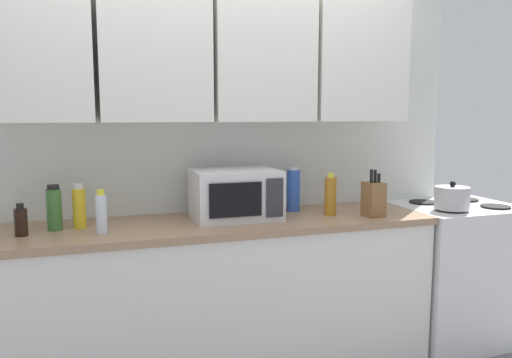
{
  "coord_description": "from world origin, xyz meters",
  "views": [
    {
      "loc": [
        -0.62,
        -2.93,
        1.49
      ],
      "look_at": [
        0.25,
        -0.25,
        1.12
      ],
      "focal_mm": 34.54,
      "sensor_mm": 36.0,
      "label": 1
    }
  ],
  "objects_px": {
    "kettle": "(452,198)",
    "bottle_yellow_mustard": "(79,207)",
    "microwave": "(235,194)",
    "bottle_clear_tall": "(101,213)",
    "knife_block": "(374,199)",
    "bottle_soy_dark": "(21,221)",
    "bottle_blue_cleaner": "(293,190)",
    "stove_range": "(455,271)",
    "bottle_amber_vinegar": "(330,196)",
    "bottle_green_oil": "(54,208)"
  },
  "relations": [
    {
      "from": "kettle",
      "to": "bottle_clear_tall",
      "type": "distance_m",
      "value": 2.06
    },
    {
      "from": "stove_range",
      "to": "bottle_clear_tall",
      "type": "distance_m",
      "value": 2.3
    },
    {
      "from": "kettle",
      "to": "bottle_amber_vinegar",
      "type": "xyz_separation_m",
      "value": [
        -0.77,
        0.12,
        0.03
      ]
    },
    {
      "from": "bottle_yellow_mustard",
      "to": "stove_range",
      "type": "bearing_deg",
      "value": -1.89
    },
    {
      "from": "stove_range",
      "to": "bottle_yellow_mustard",
      "type": "bearing_deg",
      "value": 178.11
    },
    {
      "from": "kettle",
      "to": "bottle_amber_vinegar",
      "type": "distance_m",
      "value": 0.78
    },
    {
      "from": "bottle_yellow_mustard",
      "to": "bottle_blue_cleaner",
      "type": "bearing_deg",
      "value": 3.76
    },
    {
      "from": "microwave",
      "to": "knife_block",
      "type": "distance_m",
      "value": 0.81
    },
    {
      "from": "kettle",
      "to": "bottle_yellow_mustard",
      "type": "relative_size",
      "value": 0.9
    },
    {
      "from": "bottle_clear_tall",
      "to": "bottle_yellow_mustard",
      "type": "distance_m",
      "value": 0.2
    },
    {
      "from": "knife_block",
      "to": "bottle_blue_cleaner",
      "type": "relative_size",
      "value": 1.02
    },
    {
      "from": "bottle_green_oil",
      "to": "stove_range",
      "type": "bearing_deg",
      "value": -1.33
    },
    {
      "from": "kettle",
      "to": "knife_block",
      "type": "distance_m",
      "value": 0.55
    },
    {
      "from": "stove_range",
      "to": "bottle_blue_cleaner",
      "type": "distance_m",
      "value": 1.26
    },
    {
      "from": "stove_range",
      "to": "bottle_yellow_mustard",
      "type": "xyz_separation_m",
      "value": [
        -2.34,
        0.08,
        0.56
      ]
    },
    {
      "from": "stove_range",
      "to": "kettle",
      "type": "bearing_deg",
      "value": -140.53
    },
    {
      "from": "kettle",
      "to": "bottle_blue_cleaner",
      "type": "xyz_separation_m",
      "value": [
        -0.93,
        0.3,
        0.05
      ]
    },
    {
      "from": "microwave",
      "to": "knife_block",
      "type": "height_order",
      "value": "microwave"
    },
    {
      "from": "bottle_clear_tall",
      "to": "bottle_soy_dark",
      "type": "height_order",
      "value": "bottle_clear_tall"
    },
    {
      "from": "bottle_clear_tall",
      "to": "microwave",
      "type": "bearing_deg",
      "value": 10.9
    },
    {
      "from": "bottle_amber_vinegar",
      "to": "bottle_soy_dark",
      "type": "relative_size",
      "value": 1.54
    },
    {
      "from": "bottle_clear_tall",
      "to": "bottle_blue_cleaner",
      "type": "height_order",
      "value": "bottle_blue_cleaner"
    },
    {
      "from": "knife_block",
      "to": "bottle_amber_vinegar",
      "type": "relative_size",
      "value": 1.11
    },
    {
      "from": "microwave",
      "to": "bottle_clear_tall",
      "type": "distance_m",
      "value": 0.75
    },
    {
      "from": "stove_range",
      "to": "knife_block",
      "type": "bearing_deg",
      "value": -169.25
    },
    {
      "from": "knife_block",
      "to": "bottle_soy_dark",
      "type": "xyz_separation_m",
      "value": [
        -1.89,
        0.11,
        -0.03
      ]
    },
    {
      "from": "stove_range",
      "to": "bottle_yellow_mustard",
      "type": "relative_size",
      "value": 3.9
    },
    {
      "from": "kettle",
      "to": "bottle_blue_cleaner",
      "type": "height_order",
      "value": "bottle_blue_cleaner"
    },
    {
      "from": "microwave",
      "to": "bottle_yellow_mustard",
      "type": "height_order",
      "value": "microwave"
    },
    {
      "from": "bottle_amber_vinegar",
      "to": "bottle_blue_cleaner",
      "type": "bearing_deg",
      "value": 131.63
    },
    {
      "from": "microwave",
      "to": "bottle_clear_tall",
      "type": "xyz_separation_m",
      "value": [
        -0.73,
        -0.14,
        -0.04
      ]
    },
    {
      "from": "bottle_clear_tall",
      "to": "bottle_green_oil",
      "type": "relative_size",
      "value": 0.94
    },
    {
      "from": "knife_block",
      "to": "bottle_soy_dark",
      "type": "bearing_deg",
      "value": 176.55
    },
    {
      "from": "knife_block",
      "to": "bottle_clear_tall",
      "type": "height_order",
      "value": "knife_block"
    },
    {
      "from": "bottle_soy_dark",
      "to": "bottle_amber_vinegar",
      "type": "bearing_deg",
      "value": 0.01
    },
    {
      "from": "microwave",
      "to": "bottle_yellow_mustard",
      "type": "relative_size",
      "value": 2.05
    },
    {
      "from": "bottle_amber_vinegar",
      "to": "microwave",
      "type": "bearing_deg",
      "value": 172.46
    },
    {
      "from": "bottle_soy_dark",
      "to": "bottle_blue_cleaner",
      "type": "bearing_deg",
      "value": 6.87
    },
    {
      "from": "bottle_amber_vinegar",
      "to": "bottle_blue_cleaner",
      "type": "xyz_separation_m",
      "value": [
        -0.16,
        0.18,
        0.02
      ]
    },
    {
      "from": "kettle",
      "to": "knife_block",
      "type": "xyz_separation_m",
      "value": [
        -0.55,
        0.0,
        0.02
      ]
    },
    {
      "from": "bottle_clear_tall",
      "to": "bottle_blue_cleaner",
      "type": "bearing_deg",
      "value": 12.36
    },
    {
      "from": "stove_range",
      "to": "bottle_amber_vinegar",
      "type": "height_order",
      "value": "bottle_amber_vinegar"
    },
    {
      "from": "bottle_amber_vinegar",
      "to": "bottle_yellow_mustard",
      "type": "xyz_separation_m",
      "value": [
        -1.4,
        0.1,
        -0.0
      ]
    },
    {
      "from": "bottle_yellow_mustard",
      "to": "bottle_green_oil",
      "type": "bearing_deg",
      "value": -170.35
    },
    {
      "from": "bottle_green_oil",
      "to": "bottle_blue_cleaner",
      "type": "bearing_deg",
      "value": 4.29
    },
    {
      "from": "kettle",
      "to": "bottle_soy_dark",
      "type": "xyz_separation_m",
      "value": [
        -2.44,
        0.12,
        -0.01
      ]
    },
    {
      "from": "bottle_soy_dark",
      "to": "stove_range",
      "type": "bearing_deg",
      "value": 0.5
    },
    {
      "from": "stove_range",
      "to": "microwave",
      "type": "height_order",
      "value": "microwave"
    },
    {
      "from": "bottle_clear_tall",
      "to": "bottle_blue_cleaner",
      "type": "relative_size",
      "value": 0.81
    },
    {
      "from": "bottle_yellow_mustard",
      "to": "bottle_blue_cleaner",
      "type": "distance_m",
      "value": 1.24
    }
  ]
}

